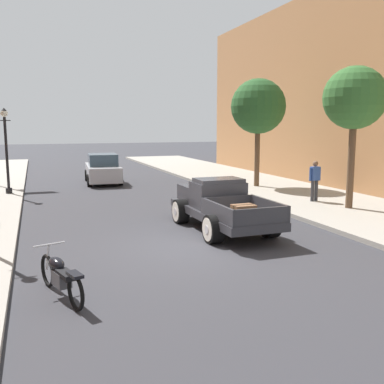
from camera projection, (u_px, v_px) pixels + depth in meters
The scene contains 8 objects.
ground_plane at pixel (193, 246), 11.82m from camera, with size 140.00×140.00×0.00m, color #333338.
hotrod_truck_gunmetal at pixel (219, 205), 13.78m from camera, with size 2.26×4.97×1.58m.
motorcycle_parked at pixel (60, 275), 8.22m from camera, with size 0.82×2.05×0.93m.
car_background_silver at pixel (103, 169), 24.62m from camera, with size 2.08×4.40×1.65m.
pedestrian_sidewalk_right at pixel (315, 178), 17.82m from camera, with size 0.53×0.22×1.65m.
street_lamp_far at pixel (6, 144), 19.71m from camera, with size 0.50×0.32×3.85m.
street_tree_nearest at pixel (355, 99), 15.90m from camera, with size 2.28×2.28×5.21m.
street_tree_second at pixel (258, 107), 21.87m from camera, with size 2.74×2.74×5.38m.
Camera 1 is at (-3.91, -10.78, 3.23)m, focal length 41.02 mm.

